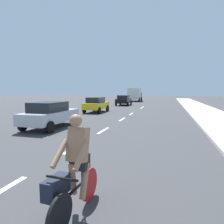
{
  "coord_description": "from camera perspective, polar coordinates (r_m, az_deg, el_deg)",
  "views": [
    {
      "loc": [
        3.53,
        2.06,
        2.21
      ],
      "look_at": [
        0.6,
        12.09,
        1.1
      ],
      "focal_mm": 31.53,
      "sensor_mm": 36.0,
      "label": 1
    }
  ],
  "objects": [
    {
      "name": "parked_car_black",
      "position": [
        31.05,
        3.43,
        3.52
      ],
      "size": [
        2.09,
        4.39,
        1.57
      ],
      "rotation": [
        0.0,
        0.0,
        0.02
      ],
      "color": "black",
      "rests_on": "ground"
    },
    {
      "name": "sidewalk_strip",
      "position": [
        20.38,
        26.43,
        -0.6
      ],
      "size": [
        3.6,
        80.0,
        0.14
      ],
      "primitive_type": "cube",
      "color": "#B2ADA3",
      "rests_on": "ground"
    },
    {
      "name": "lane_stripe_7",
      "position": [
        27.76,
        8.93,
        1.43
      ],
      "size": [
        0.16,
        1.8,
        0.01
      ],
      "primitive_type": "cube",
      "color": "white",
      "rests_on": "ground"
    },
    {
      "name": "parked_car_yellow",
      "position": [
        20.78,
        -4.61,
        2.25
      ],
      "size": [
        1.82,
        3.85,
        1.57
      ],
      "rotation": [
        0.0,
        0.0,
        -0.01
      ],
      "color": "gold",
      "rests_on": "ground"
    },
    {
      "name": "lane_stripe_4",
      "position": [
        15.49,
        2.95,
        -2.13
      ],
      "size": [
        0.16,
        1.8,
        0.01
      ],
      "primitive_type": "cube",
      "color": "white",
      "rests_on": "ground"
    },
    {
      "name": "lane_stripe_2",
      "position": [
        8.01,
        -10.72,
        -10.02
      ],
      "size": [
        0.16,
        1.8,
        0.01
      ],
      "primitive_type": "cube",
      "color": "white",
      "rests_on": "ground"
    },
    {
      "name": "lane_stripe_5",
      "position": [
        19.25,
        5.61,
        -0.54
      ],
      "size": [
        0.16,
        1.8,
        0.01
      ],
      "primitive_type": "cube",
      "color": "white",
      "rests_on": "ground"
    },
    {
      "name": "lane_stripe_6",
      "position": [
        26.3,
        8.52,
        1.19
      ],
      "size": [
        0.16,
        1.8,
        0.01
      ],
      "primitive_type": "cube",
      "color": "white",
      "rests_on": "ground"
    },
    {
      "name": "parked_car_silver",
      "position": [
        12.42,
        -17.51,
        -0.56
      ],
      "size": [
        1.92,
        4.13,
        1.57
      ],
      "rotation": [
        0.0,
        0.0,
        0.0
      ],
      "color": "#B7BABF",
      "rests_on": "ground"
    },
    {
      "name": "delivery_truck",
      "position": [
        43.67,
        6.64,
        5.1
      ],
      "size": [
        2.8,
        6.3,
        2.8
      ],
      "rotation": [
        0.0,
        0.0,
        0.03
      ],
      "color": "#23478C",
      "rests_on": "ground"
    },
    {
      "name": "lane_stripe_3",
      "position": [
        11.13,
        -2.55,
        -5.37
      ],
      "size": [
        0.16,
        1.8,
        0.01
      ],
      "primitive_type": "cube",
      "color": "white",
      "rests_on": "ground"
    },
    {
      "name": "ground_plane",
      "position": [
        18.41,
        5.12,
        -0.85
      ],
      "size": [
        160.0,
        160.0,
        0.0
      ],
      "primitive_type": "plane",
      "color": "#38383A"
    },
    {
      "name": "cyclist",
      "position": [
        3.63,
        -11.3,
        -16.38
      ],
      "size": [
        0.62,
        1.71,
        1.82
      ],
      "rotation": [
        0.0,
        0.0,
        3.1
      ],
      "color": "black",
      "rests_on": "ground"
    }
  ]
}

